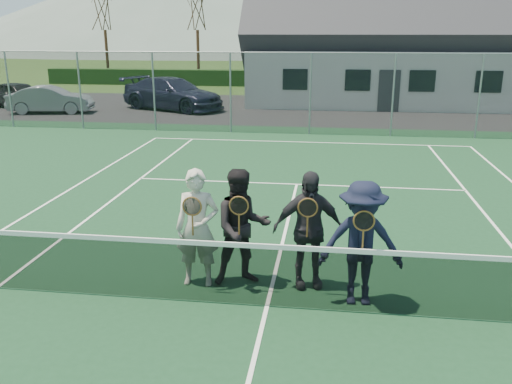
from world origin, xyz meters
The scene contains 19 objects.
ground centered at (0.00, 20.00, 0.00)m, with size 220.00×220.00×0.00m, color #294619.
court_surface centered at (0.00, 0.00, 0.01)m, with size 30.00×30.00×0.02m, color #14381E.
tarmac_carpark centered at (-4.00, 20.00, 0.01)m, with size 40.00×12.00×0.01m, color black.
hedge_row centered at (0.00, 32.00, 0.55)m, with size 40.00×1.20×1.10m, color black.
hill_west centered at (-25.00, 95.00, 9.00)m, with size 110.00×110.00×18.00m, color #55665C.
car_a centered at (-14.90, 18.94, 0.66)m, with size 1.56×3.87×1.32m, color black.
car_b centered at (-12.42, 17.44, 0.64)m, with size 1.34×3.86×1.27m, color gray.
car_c centered at (-7.00, 19.36, 0.79)m, with size 2.20×5.42×1.57m, color #191A32.
court_markings centered at (0.00, 0.00, 0.02)m, with size 11.03×23.83×0.01m.
tennis_net centered at (0.00, 0.00, 0.54)m, with size 11.68×0.08×1.10m.
perimeter_fence centered at (0.00, 13.50, 1.52)m, with size 30.07×0.07×3.02m.
clubhouse centered at (4.00, 24.00, 3.99)m, with size 15.60×8.20×7.70m.
tree_a centered at (-16.00, 33.00, 5.79)m, with size 3.20×3.20×7.77m.
tree_b centered at (-9.00, 33.00, 5.79)m, with size 3.20×3.20×7.77m.
tree_c centered at (2.00, 33.00, 5.79)m, with size 3.20×3.20×7.77m.
player_a centered at (-1.13, 0.60, 0.92)m, with size 0.68×0.52×1.80m.
player_b centered at (-0.47, 0.72, 0.92)m, with size 1.05×0.93×1.80m.
player_c centered at (0.52, 0.76, 0.92)m, with size 1.13×0.66×1.80m.
player_d centered at (1.28, 0.31, 0.92)m, with size 1.19×0.72×1.80m.
Camera 1 is at (0.79, -6.82, 3.75)m, focal length 38.00 mm.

